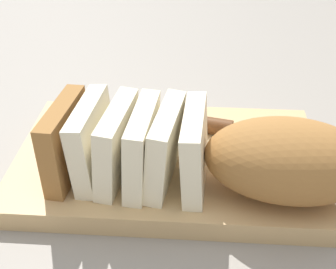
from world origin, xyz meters
TOP-DOWN VIEW (x-y plane):
  - ground_plane at (0.00, 0.00)m, footprint 3.00×3.00m
  - cutting_board at (0.00, 0.00)m, footprint 0.39×0.26m
  - bread_loaf at (-0.06, 0.06)m, footprint 0.37×0.15m
  - bread_knife at (-0.02, -0.06)m, footprint 0.25×0.08m
  - crumb_near_knife at (-0.08, 0.02)m, footprint 0.01×0.01m
  - crumb_near_loaf at (-0.03, 0.03)m, footprint 0.01×0.01m
  - crumb_stray_left at (0.02, 0.06)m, footprint 0.00×0.00m
  - crumb_stray_right at (-0.05, 0.02)m, footprint 0.01×0.01m

SIDE VIEW (x-z plane):
  - ground_plane at x=0.00m, z-range 0.00..0.00m
  - cutting_board at x=0.00m, z-range 0.00..0.03m
  - crumb_stray_left at x=0.02m, z-range 0.03..0.03m
  - crumb_near_loaf at x=-0.03m, z-range 0.03..0.03m
  - crumb_stray_right at x=-0.05m, z-range 0.03..0.03m
  - crumb_near_knife at x=-0.08m, z-range 0.03..0.03m
  - bread_knife at x=-0.02m, z-range 0.02..0.05m
  - bread_loaf at x=-0.06m, z-range 0.03..0.12m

